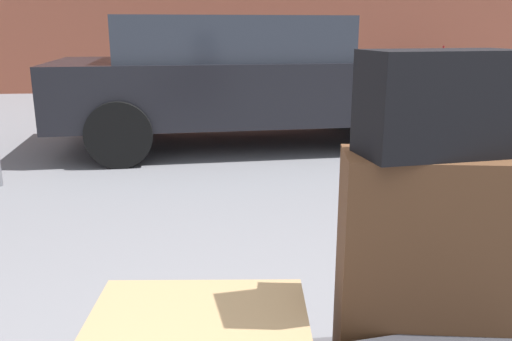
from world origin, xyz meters
name	(u,v)px	position (x,y,z in m)	size (l,w,h in m)	color
suitcase_brown_center	(424,276)	(0.32, 0.18, 0.67)	(0.44, 0.21, 0.65)	#51331E
duffel_bag_black_topmost_pile	(439,103)	(0.32, 0.18, 1.12)	(0.37, 0.18, 0.25)	black
parked_car	(246,77)	(0.32, 4.95, 0.76)	(4.38, 2.09, 1.42)	black
bicycle_leaning	(419,74)	(4.40, 9.59, 0.37)	(1.74, 0.42, 0.96)	black
bollard_kerb_near	(355,85)	(2.66, 8.40, 0.30)	(0.25, 0.25, 0.60)	#72665B
bollard_kerb_mid	(437,84)	(4.23, 8.40, 0.30)	(0.25, 0.25, 0.60)	#72665B
bollard_kerb_far	(502,83)	(5.54, 8.40, 0.30)	(0.25, 0.25, 0.60)	#72665B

